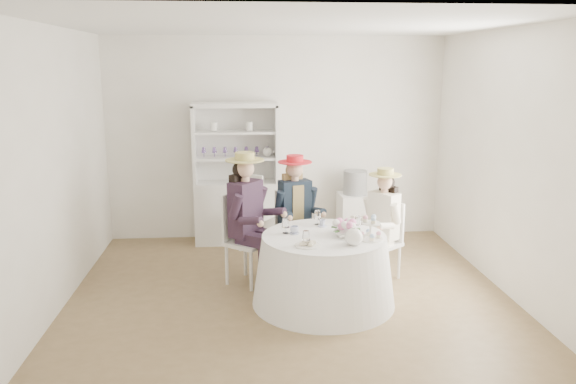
{
  "coord_description": "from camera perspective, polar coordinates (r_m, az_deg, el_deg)",
  "views": [
    {
      "loc": [
        -0.47,
        -5.51,
        2.34
      ],
      "look_at": [
        0.0,
        0.1,
        1.05
      ],
      "focal_mm": 35.0,
      "sensor_mm": 36.0,
      "label": 1
    }
  ],
  "objects": [
    {
      "name": "guest_right",
      "position": [
        6.21,
        9.56,
        -2.57
      ],
      "size": [
        0.53,
        0.51,
        1.25
      ],
      "rotation": [
        0.0,
        0.0,
        -0.92
      ],
      "color": "silver",
      "rests_on": "ground"
    },
    {
      "name": "guest_mid",
      "position": [
        6.35,
        0.77,
        -1.49
      ],
      "size": [
        0.51,
        0.55,
        1.35
      ],
      "rotation": [
        0.0,
        0.0,
        0.31
      ],
      "color": "silver",
      "rests_on": "ground"
    },
    {
      "name": "teacup_a",
      "position": [
        5.54,
        0.67,
        -3.93
      ],
      "size": [
        0.11,
        0.11,
        0.07
      ],
      "primitive_type": "imported",
      "rotation": [
        0.0,
        0.0,
        -0.3
      ],
      "color": "white",
      "rests_on": "tea_table"
    },
    {
      "name": "flower_arrangement",
      "position": [
        5.53,
        5.84,
        -3.33
      ],
      "size": [
        0.21,
        0.2,
        0.08
      ],
      "rotation": [
        0.0,
        0.0,
        -0.11
      ],
      "color": "pink",
      "rests_on": "tea_table"
    },
    {
      "name": "table_teapot",
      "position": [
        5.24,
        6.72,
        -4.55
      ],
      "size": [
        0.24,
        0.17,
        0.18
      ],
      "rotation": [
        0.0,
        0.0,
        0.43
      ],
      "color": "white",
      "rests_on": "tea_table"
    },
    {
      "name": "sandwich_plate",
      "position": [
        5.19,
        2.01,
        -5.35
      ],
      "size": [
        0.24,
        0.24,
        0.05
      ],
      "rotation": [
        0.0,
        0.0,
        0.36
      ],
      "color": "white",
      "rests_on": "tea_table"
    },
    {
      "name": "ground",
      "position": [
        6.0,
        0.08,
        -10.03
      ],
      "size": [
        4.5,
        4.5,
        0.0
      ],
      "primitive_type": "plane",
      "color": "brown",
      "rests_on": "ground"
    },
    {
      "name": "tea_table",
      "position": [
        5.62,
        3.64,
        -7.86
      ],
      "size": [
        1.42,
        1.42,
        0.7
      ],
      "rotation": [
        0.0,
        0.0,
        -0.38
      ],
      "color": "white",
      "rests_on": "ground"
    },
    {
      "name": "wall_back",
      "position": [
        7.59,
        -1.2,
        5.41
      ],
      "size": [
        4.5,
        0.0,
        4.5
      ],
      "primitive_type": "plane",
      "rotation": [
        1.57,
        0.0,
        0.0
      ],
      "color": "silver",
      "rests_on": "ground"
    },
    {
      "name": "wall_left",
      "position": [
        5.87,
        -22.37,
        2.23
      ],
      "size": [
        0.0,
        4.5,
        4.5
      ],
      "primitive_type": "plane",
      "rotation": [
        1.57,
        0.0,
        1.57
      ],
      "color": "silver",
      "rests_on": "ground"
    },
    {
      "name": "hutch",
      "position": [
        7.47,
        -5.23,
        -0.15
      ],
      "size": [
        1.17,
        0.61,
        1.85
      ],
      "rotation": [
        0.0,
        0.0,
        0.19
      ],
      "color": "silver",
      "rests_on": "ground"
    },
    {
      "name": "teacup_b",
      "position": [
        5.8,
        3.52,
        -3.22
      ],
      "size": [
        0.07,
        0.07,
        0.06
      ],
      "primitive_type": "imported",
      "rotation": [
        0.0,
        0.0,
        0.06
      ],
      "color": "white",
      "rests_on": "tea_table"
    },
    {
      "name": "wall_right",
      "position": [
        6.22,
        21.23,
        2.88
      ],
      "size": [
        0.0,
        4.5,
        4.5
      ],
      "primitive_type": "plane",
      "rotation": [
        1.57,
        0.0,
        -1.57
      ],
      "color": "silver",
      "rests_on": "ground"
    },
    {
      "name": "stemware_set",
      "position": [
        5.49,
        3.7,
        -3.68
      ],
      "size": [
        0.81,
        0.78,
        0.15
      ],
      "color": "white",
      "rests_on": "tea_table"
    },
    {
      "name": "side_table",
      "position": [
        7.6,
        6.75,
        -2.57
      ],
      "size": [
        0.43,
        0.43,
        0.64
      ],
      "primitive_type": "cube",
      "rotation": [
        0.0,
        0.0,
        0.05
      ],
      "color": "silver",
      "rests_on": "ground"
    },
    {
      "name": "wall_front",
      "position": [
        3.68,
        2.74,
        -2.73
      ],
      "size": [
        4.5,
        0.0,
        4.5
      ],
      "primitive_type": "plane",
      "rotation": [
        -1.57,
        0.0,
        0.0
      ],
      "color": "silver",
      "rests_on": "ground"
    },
    {
      "name": "hatbox",
      "position": [
        7.49,
        6.85,
        0.97
      ],
      "size": [
        0.34,
        0.34,
        0.32
      ],
      "primitive_type": "cylinder",
      "rotation": [
        0.0,
        0.0,
        0.06
      ],
      "color": "black",
      "rests_on": "side_table"
    },
    {
      "name": "guest_left",
      "position": [
        5.97,
        -4.13,
        -1.94
      ],
      "size": [
        0.62,
        0.59,
        1.44
      ],
      "rotation": [
        0.0,
        0.0,
        0.91
      ],
      "color": "silver",
      "rests_on": "ground"
    },
    {
      "name": "teacup_c",
      "position": [
        5.69,
        5.81,
        -3.56
      ],
      "size": [
        0.1,
        0.1,
        0.07
      ],
      "primitive_type": "imported",
      "rotation": [
        0.0,
        0.0,
        0.27
      ],
      "color": "white",
      "rests_on": "tea_table"
    },
    {
      "name": "cupcake_stand",
      "position": [
        5.41,
        8.37,
        -3.93
      ],
      "size": [
        0.24,
        0.24,
        0.23
      ],
      "rotation": [
        0.0,
        0.0,
        0.25
      ],
      "color": "white",
      "rests_on": "tea_table"
    },
    {
      "name": "flower_bowl",
      "position": [
        5.48,
        5.68,
        -4.28
      ],
      "size": [
        0.23,
        0.23,
        0.05
      ],
      "primitive_type": "imported",
      "rotation": [
        0.0,
        0.0,
        -0.19
      ],
      "color": "white",
      "rests_on": "tea_table"
    },
    {
      "name": "spare_chair",
      "position": [
        7.07,
        -3.39,
        -1.79
      ],
      "size": [
        0.59,
        0.59,
        1.02
      ],
      "rotation": [
        0.0,
        0.0,
        2.52
      ],
      "color": "silver",
      "rests_on": "ground"
    },
    {
      "name": "ceiling",
      "position": [
        5.54,
        0.09,
        16.63
      ],
      "size": [
        4.5,
        4.5,
        0.0
      ],
      "primitive_type": "plane",
      "rotation": [
        3.14,
        0.0,
        0.0
      ],
      "color": "white",
      "rests_on": "wall_back"
    }
  ]
}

